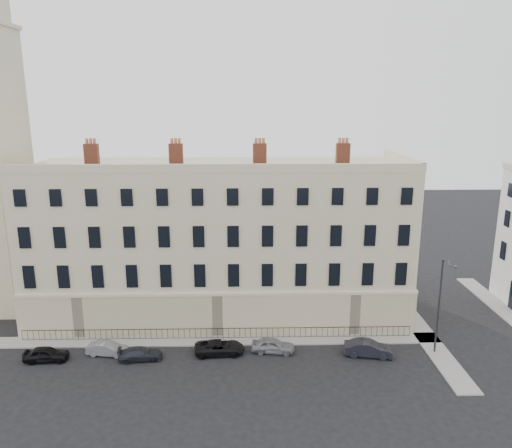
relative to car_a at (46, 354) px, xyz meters
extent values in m
plane|color=black|center=(20.00, -1.86, -0.62)|extent=(160.00, 160.00, 0.00)
cube|color=beige|center=(14.00, 10.14, 6.88)|extent=(36.00, 12.00, 15.00)
cube|color=beige|center=(14.00, 4.06, 1.38)|extent=(36.10, 0.18, 4.00)
cube|color=beige|center=(32.08, 10.14, 1.38)|extent=(0.18, 12.10, 4.00)
cube|color=beige|center=(14.00, 4.29, 14.78)|extent=(36.00, 0.35, 0.80)
cube|color=beige|center=(31.85, 10.14, 14.78)|extent=(0.35, 12.00, 0.80)
cube|color=brown|center=(2.00, 10.14, 15.38)|extent=(1.30, 0.70, 2.00)
cube|color=brown|center=(10.00, 10.14, 15.38)|extent=(1.30, 0.70, 2.00)
cube|color=brown|center=(18.00, 10.14, 15.38)|extent=(1.30, 0.70, 2.00)
cube|color=brown|center=(26.00, 10.14, 15.38)|extent=(1.30, 0.70, 2.00)
cube|color=gray|center=(10.00, 3.14, -0.56)|extent=(48.00, 2.00, 0.12)
cube|color=gray|center=(33.00, 6.14, -0.56)|extent=(2.00, 24.00, 0.12)
cube|color=gray|center=(43.00, 8.14, -0.56)|extent=(2.00, 20.00, 0.12)
cube|color=black|center=(14.00, 3.54, 0.40)|extent=(35.00, 0.04, 0.04)
cube|color=black|center=(14.00, 3.54, -0.50)|extent=(35.00, 0.04, 0.04)
imported|color=black|center=(0.00, 0.00, 0.00)|extent=(3.69, 1.64, 1.23)
imported|color=gray|center=(4.81, 0.89, -0.05)|extent=(3.61, 1.71, 1.14)
imported|color=#22252E|center=(7.77, 0.02, -0.09)|extent=(3.79, 1.88, 1.06)
imported|color=black|center=(14.32, 0.85, -0.03)|extent=(4.35, 2.23, 1.18)
imported|color=gray|center=(18.88, 1.02, 0.01)|extent=(3.82, 1.91, 1.25)
imported|color=black|center=(26.91, 0.19, 0.05)|extent=(4.26, 2.09, 1.34)
cylinder|color=#313036|center=(32.73, 0.59, 3.59)|extent=(0.17, 0.17, 8.41)
cylinder|color=#313036|center=(32.94, -0.12, 7.69)|extent=(0.55, 1.54, 0.11)
cube|color=#313036|center=(33.15, -0.82, 7.64)|extent=(0.33, 0.56, 0.13)
camera|label=1|loc=(16.48, -37.77, 20.59)|focal=35.00mm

